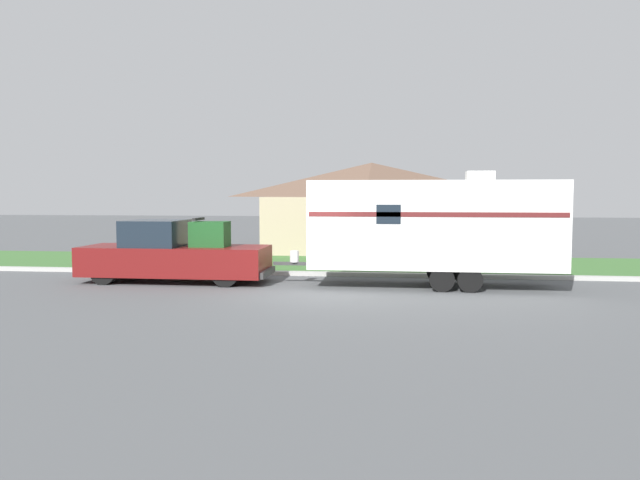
{
  "coord_description": "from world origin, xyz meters",
  "views": [
    {
      "loc": [
        2.67,
        -17.53,
        2.84
      ],
      "look_at": [
        0.22,
        1.68,
        1.4
      ],
      "focal_mm": 35.0,
      "sensor_mm": 36.0,
      "label": 1
    }
  ],
  "objects": [
    {
      "name": "ground_plane",
      "position": [
        0.0,
        0.0,
        0.0
      ],
      "size": [
        120.0,
        120.0,
        0.0
      ],
      "primitive_type": "plane",
      "color": "#515456"
    },
    {
      "name": "curb_strip",
      "position": [
        0.0,
        3.75,
        0.07
      ],
      "size": [
        80.0,
        0.3,
        0.14
      ],
      "color": "#ADADA8",
      "rests_on": "ground_plane"
    },
    {
      "name": "lawn_strip",
      "position": [
        0.0,
        7.4,
        0.01
      ],
      "size": [
        80.0,
        7.0,
        0.03
      ],
      "color": "#3D6B33",
      "rests_on": "ground_plane"
    },
    {
      "name": "house_across_street",
      "position": [
        1.25,
        14.1,
        2.28
      ],
      "size": [
        10.57,
        8.48,
        4.4
      ],
      "color": "tan",
      "rests_on": "ground_plane"
    },
    {
      "name": "pickup_truck",
      "position": [
        -4.54,
        1.68,
        0.88
      ],
      "size": [
        6.06,
        2.06,
        2.08
      ],
      "color": "black",
      "rests_on": "ground_plane"
    },
    {
      "name": "travel_trailer",
      "position": [
        3.71,
        1.68,
        1.9
      ],
      "size": [
        8.72,
        2.27,
        3.51
      ],
      "color": "black",
      "rests_on": "ground_plane"
    },
    {
      "name": "mailbox",
      "position": [
        4.9,
        4.39,
        1.03
      ],
      "size": [
        0.48,
        0.2,
        1.35
      ],
      "color": "brown",
      "rests_on": "ground_plane"
    }
  ]
}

